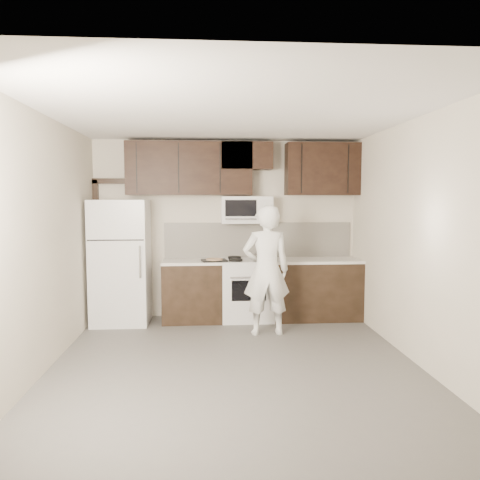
{
  "coord_description": "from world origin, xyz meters",
  "views": [
    {
      "loc": [
        -0.3,
        -4.96,
        1.82
      ],
      "look_at": [
        0.12,
        0.9,
        1.3
      ],
      "focal_mm": 35.0,
      "sensor_mm": 36.0,
      "label": 1
    }
  ],
  "objects": [
    {
      "name": "floor",
      "position": [
        0.0,
        0.0,
        0.0
      ],
      "size": [
        4.5,
        4.5,
        0.0
      ],
      "primitive_type": "plane",
      "color": "#575451",
      "rests_on": "ground"
    },
    {
      "name": "back_wall",
      "position": [
        0.0,
        2.25,
        1.35
      ],
      "size": [
        4.0,
        0.0,
        4.0
      ],
      "primitive_type": "plane",
      "rotation": [
        1.57,
        0.0,
        0.0
      ],
      "color": "#C0B4A3",
      "rests_on": "ground"
    },
    {
      "name": "ceiling",
      "position": [
        0.0,
        0.0,
        2.7
      ],
      "size": [
        4.5,
        4.5,
        0.0
      ],
      "primitive_type": "plane",
      "rotation": [
        3.14,
        0.0,
        0.0
      ],
      "color": "white",
      "rests_on": "back_wall"
    },
    {
      "name": "counter_run",
      "position": [
        0.6,
        1.94,
        0.46
      ],
      "size": [
        2.95,
        0.64,
        0.91
      ],
      "color": "black",
      "rests_on": "floor"
    },
    {
      "name": "stove",
      "position": [
        0.3,
        1.94,
        0.46
      ],
      "size": [
        0.76,
        0.66,
        0.94
      ],
      "color": "silver",
      "rests_on": "floor"
    },
    {
      "name": "backsplash",
      "position": [
        0.5,
        2.24,
        1.18
      ],
      "size": [
        2.9,
        0.02,
        0.54
      ],
      "primitive_type": "cube",
      "color": "silver",
      "rests_on": "counter_run"
    },
    {
      "name": "upper_cabinets",
      "position": [
        0.21,
        2.08,
        2.28
      ],
      "size": [
        3.48,
        0.35,
        0.78
      ],
      "color": "black",
      "rests_on": "back_wall"
    },
    {
      "name": "microwave",
      "position": [
        0.3,
        2.06,
        1.65
      ],
      "size": [
        0.76,
        0.42,
        0.4
      ],
      "color": "silver",
      "rests_on": "upper_cabinets"
    },
    {
      "name": "refrigerator",
      "position": [
        -1.55,
        1.89,
        0.9
      ],
      "size": [
        0.8,
        0.76,
        1.8
      ],
      "color": "silver",
      "rests_on": "floor"
    },
    {
      "name": "door_trim",
      "position": [
        -1.92,
        2.21,
        1.25
      ],
      "size": [
        0.5,
        0.08,
        2.12
      ],
      "color": "black",
      "rests_on": "floor"
    },
    {
      "name": "saucepan",
      "position": [
        0.48,
        1.79,
        0.97
      ],
      "size": [
        0.28,
        0.16,
        0.16
      ],
      "color": "silver",
      "rests_on": "stove"
    },
    {
      "name": "baking_tray",
      "position": [
        -0.19,
        1.8,
        0.92
      ],
      "size": [
        0.4,
        0.32,
        0.02
      ],
      "primitive_type": "cube",
      "rotation": [
        0.0,
        0.0,
        0.15
      ],
      "color": "black",
      "rests_on": "counter_run"
    },
    {
      "name": "pizza",
      "position": [
        -0.19,
        1.8,
        0.94
      ],
      "size": [
        0.28,
        0.28,
        0.02
      ],
      "primitive_type": "cylinder",
      "rotation": [
        0.0,
        0.0,
        0.15
      ],
      "color": "tan",
      "rests_on": "baking_tray"
    },
    {
      "name": "person",
      "position": [
        0.49,
        1.16,
        0.87
      ],
      "size": [
        0.65,
        0.45,
        1.73
      ],
      "primitive_type": "imported",
      "rotation": [
        0.0,
        0.0,
        3.19
      ],
      "color": "white",
      "rests_on": "floor"
    }
  ]
}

